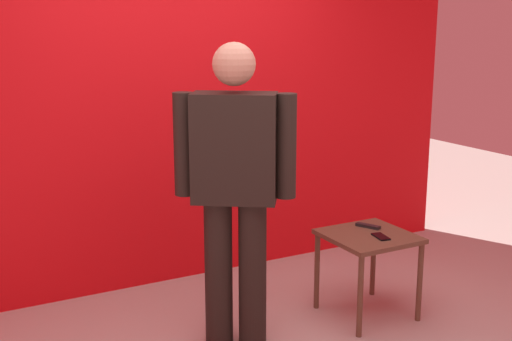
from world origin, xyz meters
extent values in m
cube|color=red|center=(0.00, 1.58, 1.40)|extent=(4.89, 0.12, 2.80)
cylinder|color=black|center=(-0.19, 0.46, 0.45)|extent=(0.23, 0.23, 0.89)
cylinder|color=black|center=(-0.02, 0.35, 0.45)|extent=(0.23, 0.23, 0.89)
cube|color=black|center=(-0.10, 0.40, 1.21)|extent=(0.54, 0.47, 0.63)
cube|color=red|center=(-0.03, 0.51, 1.24)|extent=(0.12, 0.09, 0.53)
cube|color=#B2333D|center=(-0.03, 0.51, 1.22)|extent=(0.04, 0.03, 0.48)
cylinder|color=black|center=(-0.35, 0.57, 1.23)|extent=(0.17, 0.17, 0.60)
cylinder|color=black|center=(0.14, 0.24, 1.23)|extent=(0.17, 0.17, 0.60)
sphere|color=tan|center=(-0.10, 0.40, 1.69)|extent=(0.25, 0.25, 0.25)
cube|color=brown|center=(0.84, 0.33, 0.55)|extent=(0.54, 0.54, 0.03)
cylinder|color=brown|center=(0.60, 0.09, 0.27)|extent=(0.04, 0.04, 0.53)
cylinder|color=brown|center=(1.08, 0.09, 0.27)|extent=(0.04, 0.04, 0.53)
cylinder|color=brown|center=(0.60, 0.57, 0.27)|extent=(0.04, 0.04, 0.53)
cylinder|color=brown|center=(1.08, 0.57, 0.27)|extent=(0.04, 0.04, 0.53)
cube|color=black|center=(0.86, 0.24, 0.57)|extent=(0.10, 0.15, 0.01)
cube|color=black|center=(0.92, 0.45, 0.57)|extent=(0.11, 0.17, 0.02)
camera|label=1|loc=(-1.75, -2.91, 1.92)|focal=46.07mm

